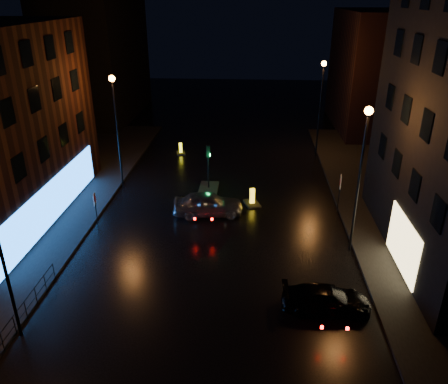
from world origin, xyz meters
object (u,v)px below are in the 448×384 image
(silver_hatchback, at_px, (208,204))
(dark_sedan, at_px, (326,299))
(road_sign_left, at_px, (95,202))
(road_sign_right, at_px, (340,185))
(bollard_far, at_px, (181,151))
(traffic_signal, at_px, (209,183))
(bollard_near, at_px, (252,201))

(silver_hatchback, distance_m, dark_sedan, 11.27)
(silver_hatchback, distance_m, road_sign_left, 7.21)
(road_sign_right, bearing_deg, bollard_far, -32.26)
(traffic_signal, distance_m, bollard_near, 4.13)
(road_sign_right, bearing_deg, road_sign_left, 19.99)
(silver_hatchback, distance_m, bollard_far, 12.54)
(dark_sedan, height_order, bollard_far, dark_sedan)
(traffic_signal, distance_m, road_sign_right, 9.73)
(dark_sedan, bearing_deg, silver_hatchback, 34.77)
(silver_hatchback, height_order, bollard_near, silver_hatchback)
(road_sign_left, relative_size, road_sign_right, 0.86)
(silver_hatchback, relative_size, bollard_near, 2.87)
(road_sign_right, bearing_deg, dark_sedan, 86.54)
(bollard_far, relative_size, road_sign_right, 0.50)
(bollard_near, bearing_deg, silver_hatchback, -168.62)
(bollard_far, bearing_deg, dark_sedan, -77.53)
(bollard_near, relative_size, road_sign_right, 0.61)
(dark_sedan, xyz_separation_m, bollard_far, (-10.21, 21.19, -0.38))
(traffic_signal, relative_size, dark_sedan, 0.84)
(traffic_signal, height_order, road_sign_right, traffic_signal)
(bollard_near, bearing_deg, bollard_far, 103.99)
(bollard_far, relative_size, road_sign_left, 0.58)
(traffic_signal, height_order, road_sign_left, traffic_signal)
(dark_sedan, distance_m, road_sign_left, 15.21)
(dark_sedan, bearing_deg, bollard_far, 25.54)
(traffic_signal, xyz_separation_m, road_sign_right, (9.10, -3.12, 1.46))
(dark_sedan, relative_size, road_sign_left, 1.84)
(bollard_near, distance_m, bollard_far, 12.21)
(silver_hatchback, relative_size, bollard_far, 3.54)
(traffic_signal, relative_size, road_sign_right, 1.32)
(dark_sedan, xyz_separation_m, bollard_near, (-3.54, 10.96, -0.33))
(traffic_signal, xyz_separation_m, bollard_far, (-3.37, 7.77, -0.28))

